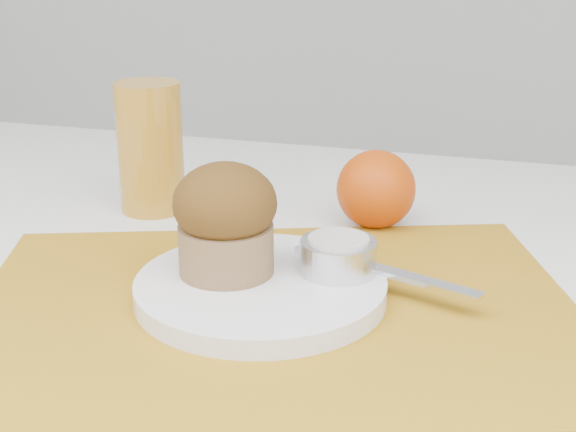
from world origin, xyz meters
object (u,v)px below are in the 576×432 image
(orange, at_px, (376,189))
(muffin, at_px, (225,219))
(juice_glass, at_px, (150,148))
(plate, at_px, (261,288))

(orange, xyz_separation_m, muffin, (-0.09, -0.20, 0.03))
(juice_glass, relative_size, muffin, 1.41)
(plate, distance_m, muffin, 0.07)
(juice_glass, bearing_deg, muffin, -49.32)
(plate, xyz_separation_m, juice_glass, (-0.19, 0.19, 0.06))
(orange, height_order, muffin, muffin)
(plate, xyz_separation_m, orange, (0.06, 0.21, 0.03))
(plate, height_order, juice_glass, juice_glass)
(juice_glass, bearing_deg, plate, -44.94)
(plate, bearing_deg, muffin, 169.04)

